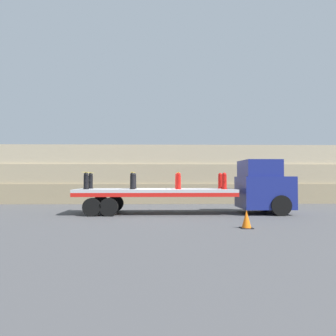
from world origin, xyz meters
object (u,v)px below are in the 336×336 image
at_px(fire_hydrant_black_far_0, 91,181).
at_px(fire_hydrant_red_near_3, 224,181).
at_px(fire_hydrant_red_far_3, 220,181).
at_px(fire_hydrant_red_near_2, 178,181).
at_px(fire_hydrant_black_near_0, 86,181).
at_px(traffic_cone, 246,219).
at_px(truck_cab, 265,187).
at_px(flatbed_trailer, 145,194).
at_px(fire_hydrant_red_far_2, 177,181).
at_px(fire_hydrant_black_near_1, 132,181).
at_px(fire_hydrant_black_far_1, 134,181).

bearing_deg(fire_hydrant_black_far_0, fire_hydrant_red_near_3, -8.97).
relative_size(fire_hydrant_black_far_0, fire_hydrant_red_far_3, 1.00).
bearing_deg(fire_hydrant_red_far_3, fire_hydrant_red_near_2, -154.65).
height_order(fire_hydrant_black_near_0, traffic_cone, fire_hydrant_black_near_0).
height_order(truck_cab, fire_hydrant_red_near_2, truck_cab).
bearing_deg(fire_hydrant_red_near_2, truck_cab, 6.88).
xyz_separation_m(flatbed_trailer, fire_hydrant_red_near_3, (4.13, -0.56, 0.67)).
distance_m(fire_hydrant_black_near_0, fire_hydrant_red_far_2, 4.87).
relative_size(fire_hydrant_black_far_0, fire_hydrant_black_near_1, 1.00).
distance_m(fire_hydrant_black_far_0, fire_hydrant_black_near_1, 2.62).
bearing_deg(fire_hydrant_red_near_2, traffic_cone, -63.71).
distance_m(fire_hydrant_red_near_2, fire_hydrant_red_far_2, 1.12).
bearing_deg(fire_hydrant_black_far_0, fire_hydrant_red_far_2, 0.00).
distance_m(truck_cab, fire_hydrant_red_far_2, 4.70).
xyz_separation_m(flatbed_trailer, fire_hydrant_red_near_2, (1.76, -0.56, 0.67)).
relative_size(flatbed_trailer, fire_hydrant_black_near_1, 9.66).
distance_m(fire_hydrant_black_near_1, fire_hydrant_red_near_2, 2.37).
relative_size(fire_hydrant_black_near_0, fire_hydrant_red_near_3, 1.00).
bearing_deg(fire_hydrant_black_near_1, fire_hydrant_black_near_0, 180.00).
xyz_separation_m(fire_hydrant_red_near_2, fire_hydrant_red_near_3, (2.37, 0.00, 0.00)).
height_order(flatbed_trailer, fire_hydrant_red_near_3, fire_hydrant_red_near_3).
xyz_separation_m(fire_hydrant_black_near_0, fire_hydrant_red_far_2, (4.74, 1.12, 0.00)).
bearing_deg(fire_hydrant_red_far_3, truck_cab, -13.80).
height_order(fire_hydrant_red_near_2, traffic_cone, fire_hydrant_red_near_2).
bearing_deg(truck_cab, fire_hydrant_black_far_1, 175.43).
height_order(fire_hydrant_black_far_0, fire_hydrant_red_near_2, same).
height_order(fire_hydrant_black_far_1, fire_hydrant_red_far_3, same).
height_order(fire_hydrant_black_near_0, fire_hydrant_red_near_2, same).
relative_size(truck_cab, fire_hydrant_red_far_3, 3.29).
relative_size(fire_hydrant_black_near_0, fire_hydrant_red_near_2, 1.00).
xyz_separation_m(fire_hydrant_red_near_3, traffic_cone, (-0.09, -4.62, -1.40)).
bearing_deg(fire_hydrant_black_near_1, fire_hydrant_black_far_0, 154.65).
bearing_deg(fire_hydrant_red_near_2, fire_hydrant_black_near_1, 180.00).
xyz_separation_m(fire_hydrant_black_near_1, fire_hydrant_red_near_2, (2.37, 0.00, 0.00)).
bearing_deg(truck_cab, fire_hydrant_red_far_2, 173.12).
xyz_separation_m(fire_hydrant_black_far_0, fire_hydrant_red_far_2, (4.74, 0.00, 0.00)).
xyz_separation_m(truck_cab, fire_hydrant_black_near_0, (-9.40, -0.56, 0.31)).
bearing_deg(fire_hydrant_black_far_1, fire_hydrant_black_near_0, -154.65).
xyz_separation_m(flatbed_trailer, fire_hydrant_red_far_2, (1.76, 0.56, 0.67)).
relative_size(fire_hydrant_black_near_0, fire_hydrant_black_far_0, 1.00).
relative_size(fire_hydrant_black_near_0, fire_hydrant_red_far_3, 1.00).
distance_m(fire_hydrant_black_far_1, fire_hydrant_red_far_3, 4.74).
relative_size(fire_hydrant_black_near_1, fire_hydrant_red_near_3, 1.00).
distance_m(fire_hydrant_black_near_0, fire_hydrant_red_near_2, 4.74).
xyz_separation_m(fire_hydrant_black_near_1, fire_hydrant_red_far_3, (4.74, 1.12, 0.00)).
xyz_separation_m(fire_hydrant_black_near_1, fire_hydrant_black_far_1, (0.00, 1.12, 0.00)).
bearing_deg(fire_hydrant_red_far_3, fire_hydrant_black_far_0, 180.00).
bearing_deg(fire_hydrant_black_near_0, fire_hydrant_black_far_1, 25.35).
xyz_separation_m(flatbed_trailer, fire_hydrant_red_far_3, (4.13, 0.56, 0.67)).
distance_m(flatbed_trailer, fire_hydrant_black_far_1, 1.07).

